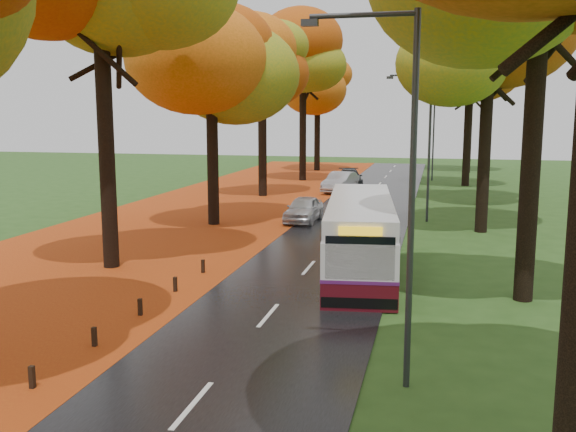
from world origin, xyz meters
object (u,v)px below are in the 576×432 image
(streetlamp_near, at_px, (400,172))
(bus, at_px, (360,233))
(streetlamp_far, at_px, (431,126))
(car_silver, at_px, (340,182))
(car_dark, at_px, (350,178))
(car_white, at_px, (304,209))
(streetlamp_mid, at_px, (425,135))

(streetlamp_near, xyz_separation_m, bus, (-1.99, 10.03, -3.25))
(streetlamp_far, bearing_deg, car_silver, -121.26)
(streetlamp_near, relative_size, car_dark, 1.69)
(streetlamp_near, bearing_deg, car_white, 107.26)
(streetlamp_far, xyz_separation_m, car_dark, (-6.12, -6.67, -3.99))
(car_white, height_order, car_dark, car_dark)
(streetlamp_near, height_order, car_white, streetlamp_near)
(streetlamp_far, bearing_deg, car_white, -104.86)
(streetlamp_mid, relative_size, streetlamp_far, 1.00)
(bus, bearing_deg, streetlamp_far, 79.87)
(car_silver, bearing_deg, streetlamp_mid, -51.46)
(bus, bearing_deg, car_white, 106.01)
(streetlamp_near, height_order, streetlamp_far, same)
(streetlamp_near, height_order, streetlamp_mid, same)
(streetlamp_near, distance_m, car_dark, 38.04)
(bus, relative_size, car_silver, 2.32)
(bus, bearing_deg, streetlamp_mid, 73.77)
(car_white, distance_m, car_dark, 17.06)
(streetlamp_mid, relative_size, bus, 0.76)
(streetlamp_far, xyz_separation_m, car_white, (-6.30, -23.73, -3.99))
(streetlamp_near, xyz_separation_m, streetlamp_mid, (0.00, 22.00, 0.00))
(bus, distance_m, car_silver, 24.00)
(car_dark, bearing_deg, bus, -91.93)
(streetlamp_near, bearing_deg, bus, 101.25)
(streetlamp_near, height_order, car_silver, streetlamp_near)
(streetlamp_far, distance_m, car_silver, 12.75)
(streetlamp_far, distance_m, car_white, 24.87)
(bus, relative_size, car_dark, 2.22)
(streetlamp_near, distance_m, car_white, 21.60)
(car_white, relative_size, car_silver, 0.88)
(streetlamp_mid, relative_size, car_silver, 1.76)
(streetlamp_far, relative_size, car_silver, 1.76)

